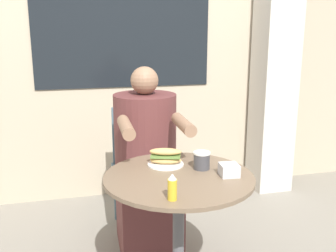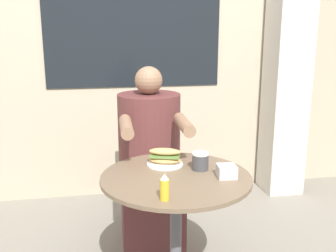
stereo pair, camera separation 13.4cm
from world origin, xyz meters
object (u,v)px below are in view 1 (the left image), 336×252
(seated_diner, at_px, (147,174))
(sandwich_on_plate, at_px, (166,158))
(drink_cup, at_px, (202,160))
(condiment_bottle, at_px, (172,187))
(diner_chair, at_px, (138,156))
(cafe_table, at_px, (179,210))

(seated_diner, relative_size, sandwich_on_plate, 6.19)
(drink_cup, xyz_separation_m, condiment_bottle, (-0.25, -0.33, 0.01))
(condiment_bottle, bearing_deg, diner_chair, 87.11)
(seated_diner, xyz_separation_m, condiment_bottle, (-0.06, -0.85, 0.26))
(seated_diner, bearing_deg, diner_chair, -88.68)
(seated_diner, height_order, sandwich_on_plate, seated_diner)
(sandwich_on_plate, bearing_deg, seated_diner, 93.16)
(cafe_table, height_order, seated_diner, seated_diner)
(cafe_table, height_order, drink_cup, drink_cup)
(drink_cup, distance_m, condiment_bottle, 0.41)
(cafe_table, xyz_separation_m, diner_chair, (-0.04, 0.93, -0.01))
(drink_cup, relative_size, condiment_bottle, 0.77)
(condiment_bottle, bearing_deg, drink_cup, 53.45)
(diner_chair, distance_m, drink_cup, 0.92)
(drink_cup, bearing_deg, diner_chair, 101.97)
(seated_diner, relative_size, drink_cup, 13.15)
(sandwich_on_plate, distance_m, drink_cup, 0.20)
(cafe_table, height_order, diner_chair, diner_chair)
(cafe_table, bearing_deg, drink_cup, 24.29)
(cafe_table, distance_m, seated_diner, 0.58)
(seated_diner, height_order, drink_cup, seated_diner)
(cafe_table, relative_size, drink_cup, 8.21)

